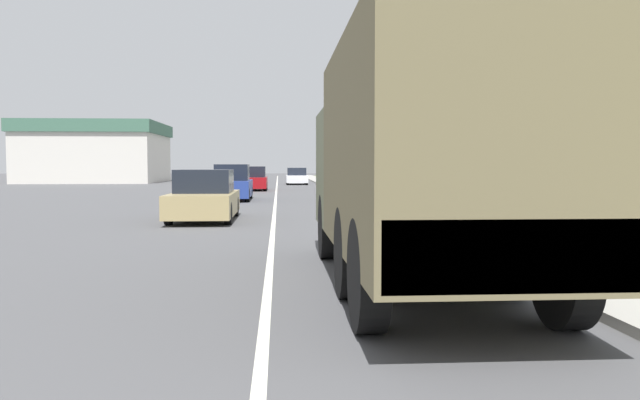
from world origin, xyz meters
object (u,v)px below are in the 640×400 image
(car_third_ahead, at_px, (253,180))
(military_truck, at_px, (419,159))
(car_second_ahead, at_px, (232,184))
(car_fourth_ahead, at_px, (297,177))
(car_nearest_ahead, at_px, (204,197))
(lamp_post, at_px, (502,37))

(car_third_ahead, bearing_deg, military_truck, -83.86)
(car_second_ahead, relative_size, car_fourth_ahead, 0.99)
(car_second_ahead, xyz_separation_m, car_fourth_ahead, (3.83, 24.64, -0.10))
(car_nearest_ahead, distance_m, lamp_post, 10.38)
(car_nearest_ahead, relative_size, car_fourth_ahead, 1.00)
(car_third_ahead, xyz_separation_m, lamp_post, (6.10, -30.06, 3.47))
(car_nearest_ahead, xyz_separation_m, car_third_ahead, (0.55, 22.90, 0.02))
(car_second_ahead, xyz_separation_m, lamp_post, (6.63, -18.29, 3.42))
(military_truck, distance_m, lamp_post, 5.07)
(military_truck, height_order, lamp_post, lamp_post)
(military_truck, relative_size, lamp_post, 1.11)
(lamp_post, bearing_deg, car_third_ahead, 101.48)
(lamp_post, bearing_deg, car_fourth_ahead, 93.72)
(car_nearest_ahead, bearing_deg, car_second_ahead, 89.85)
(military_truck, relative_size, car_nearest_ahead, 1.66)
(car_fourth_ahead, height_order, lamp_post, lamp_post)
(car_third_ahead, distance_m, lamp_post, 30.87)
(military_truck, xyz_separation_m, car_nearest_ahead, (-4.18, 10.86, -1.07))
(car_fourth_ahead, xyz_separation_m, lamp_post, (2.79, -42.93, 3.52))
(military_truck, xyz_separation_m, car_second_ahead, (-4.15, 21.99, -1.00))
(military_truck, distance_m, car_nearest_ahead, 11.69)
(car_third_ahead, bearing_deg, lamp_post, -78.52)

